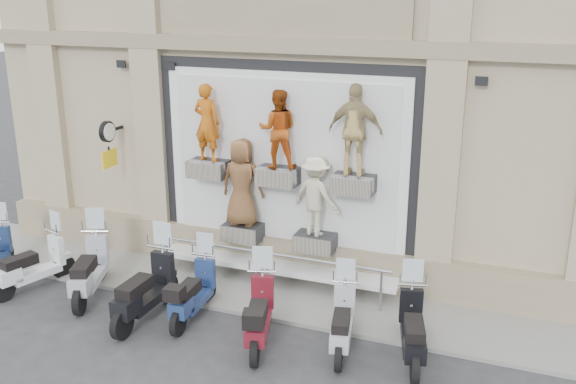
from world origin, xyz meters
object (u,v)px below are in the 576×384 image
at_px(scooter_d, 144,278).
at_px(scooter_b, 31,255).
at_px(clock_sign_bracket, 108,138).
at_px(scooter_c, 88,258).
at_px(scooter_h, 414,318).
at_px(guard_rail, 267,273).
at_px(scooter_g, 342,312).
at_px(scooter_e, 193,282).
at_px(scooter_f, 259,303).

bearing_deg(scooter_d, scooter_b, 175.52).
xyz_separation_m(clock_sign_bracket, scooter_d, (2.19, -2.20, -1.96)).
height_order(scooter_c, scooter_h, scooter_c).
xyz_separation_m(guard_rail, scooter_d, (-1.71, -1.73, 0.38)).
distance_m(scooter_c, scooter_g, 5.23).
distance_m(guard_rail, scooter_b, 4.78).
relative_size(scooter_e, scooter_h, 0.97).
xyz_separation_m(scooter_f, scooter_h, (2.54, 0.46, -0.01)).
height_order(scooter_b, scooter_c, scooter_c).
distance_m(scooter_e, scooter_g, 2.88).
relative_size(scooter_c, scooter_g, 1.15).
distance_m(clock_sign_bracket, scooter_h, 7.54).
height_order(clock_sign_bracket, scooter_f, clock_sign_bracket).
distance_m(scooter_d, scooter_f, 2.30).
bearing_deg(scooter_g, scooter_e, 166.47).
bearing_deg(scooter_b, scooter_c, 23.49).
bearing_deg(scooter_c, scooter_b, 165.38).
xyz_separation_m(scooter_e, scooter_h, (4.05, 0.07, 0.02)).
xyz_separation_m(scooter_b, scooter_h, (7.67, 0.19, 0.00)).
relative_size(scooter_d, scooter_g, 1.18).
distance_m(guard_rail, scooter_c, 3.54).
xyz_separation_m(clock_sign_bracket, scooter_b, (-0.64, -1.96, -2.04)).
relative_size(clock_sign_bracket, scooter_b, 0.55).
height_order(clock_sign_bracket, scooter_g, clock_sign_bracket).
relative_size(scooter_b, scooter_c, 0.93).
bearing_deg(guard_rail, scooter_g, -36.05).
bearing_deg(scooter_f, scooter_c, 156.34).
bearing_deg(scooter_c, scooter_f, -27.55).
distance_m(scooter_b, scooter_c, 1.29).
bearing_deg(scooter_b, scooter_h, 18.28).
xyz_separation_m(clock_sign_bracket, scooter_f, (4.49, -2.24, -2.03)).
distance_m(scooter_c, scooter_f, 3.87).
xyz_separation_m(guard_rail, scooter_g, (1.97, -1.44, 0.25)).
distance_m(scooter_c, scooter_e, 2.35).
bearing_deg(scooter_c, scooter_d, -35.24).
height_order(guard_rail, scooter_d, scooter_d).
height_order(scooter_c, scooter_g, scooter_c).
height_order(scooter_c, scooter_d, scooter_d).
distance_m(scooter_b, scooter_e, 3.63).
bearing_deg(scooter_e, scooter_h, -3.20).
xyz_separation_m(clock_sign_bracket, scooter_e, (2.99, -1.84, -2.06)).
bearing_deg(guard_rail, clock_sign_bracket, 173.16).
xyz_separation_m(guard_rail, scooter_h, (3.14, -1.30, 0.30)).
bearing_deg(scooter_b, clock_sign_bracket, 88.90).
distance_m(clock_sign_bracket, scooter_b, 2.90).
bearing_deg(scooter_e, clock_sign_bracket, 144.34).
height_order(scooter_d, scooter_f, scooter_d).
bearing_deg(scooter_f, guard_rail, 91.22).
bearing_deg(scooter_c, scooter_g, -22.25).
distance_m(guard_rail, scooter_g, 2.45).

